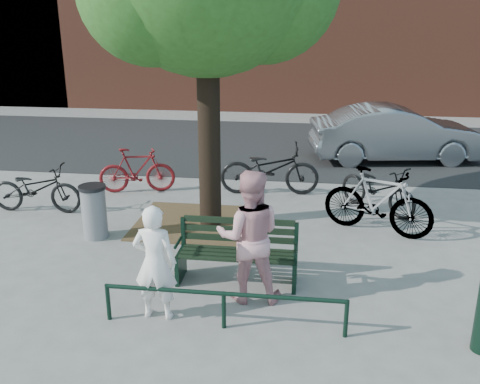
# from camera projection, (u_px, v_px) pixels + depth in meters

# --- Properties ---
(ground) EXTENTS (90.00, 90.00, 0.00)m
(ground) POSITION_uv_depth(u_px,v_px,m) (237.00, 282.00, 7.85)
(ground) COLOR gray
(ground) RESTS_ON ground
(dirt_pit) EXTENTS (2.40, 2.00, 0.02)m
(dirt_pit) POSITION_uv_depth(u_px,v_px,m) (200.00, 223.00, 10.04)
(dirt_pit) COLOR brown
(dirt_pit) RESTS_ON ground
(road) EXTENTS (40.00, 7.00, 0.01)m
(road) POSITION_uv_depth(u_px,v_px,m) (276.00, 146.00, 15.84)
(road) COLOR black
(road) RESTS_ON ground
(park_bench) EXTENTS (1.74, 0.54, 0.97)m
(park_bench) POSITION_uv_depth(u_px,v_px,m) (238.00, 250.00, 7.78)
(park_bench) COLOR black
(park_bench) RESTS_ON ground
(guard_railing) EXTENTS (3.06, 0.06, 0.51)m
(guard_railing) POSITION_uv_depth(u_px,v_px,m) (224.00, 299.00, 6.60)
(guard_railing) COLOR black
(guard_railing) RESTS_ON ground
(person_left) EXTENTS (0.57, 0.38, 1.54)m
(person_left) POSITION_uv_depth(u_px,v_px,m) (155.00, 263.00, 6.73)
(person_left) COLOR white
(person_left) RESTS_ON ground
(person_right) EXTENTS (0.97, 0.79, 1.85)m
(person_right) POSITION_uv_depth(u_px,v_px,m) (249.00, 236.00, 7.14)
(person_right) COLOR #CA8A90
(person_right) RESTS_ON ground
(litter_bin) EXTENTS (0.47, 0.47, 0.95)m
(litter_bin) POSITION_uv_depth(u_px,v_px,m) (94.00, 211.00, 9.28)
(litter_bin) COLOR gray
(litter_bin) RESTS_ON ground
(bicycle_a) EXTENTS (1.83, 0.68, 0.95)m
(bicycle_a) POSITION_uv_depth(u_px,v_px,m) (36.00, 189.00, 10.50)
(bicycle_a) COLOR black
(bicycle_a) RESTS_ON ground
(bicycle_b) EXTENTS (1.71, 0.83, 0.99)m
(bicycle_b) POSITION_uv_depth(u_px,v_px,m) (137.00, 170.00, 11.64)
(bicycle_b) COLOR #630E11
(bicycle_b) RESTS_ON ground
(bicycle_c) EXTENTS (2.18, 0.92, 1.12)m
(bicycle_c) POSITION_uv_depth(u_px,v_px,m) (270.00, 169.00, 11.51)
(bicycle_c) COLOR black
(bicycle_c) RESTS_ON ground
(bicycle_d) EXTENTS (2.04, 1.27, 1.19)m
(bicycle_d) POSITION_uv_depth(u_px,v_px,m) (378.00, 201.00, 9.46)
(bicycle_d) COLOR gray
(bicycle_d) RESTS_ON ground
(bicycle_e) EXTENTS (1.72, 1.71, 0.95)m
(bicycle_e) POSITION_uv_depth(u_px,v_px,m) (378.00, 188.00, 10.55)
(bicycle_e) COLOR black
(bicycle_e) RESTS_ON ground
(parked_car) EXTENTS (4.61, 2.21, 1.46)m
(parked_car) POSITION_uv_depth(u_px,v_px,m) (396.00, 134.00, 14.07)
(parked_car) COLOR slate
(parked_car) RESTS_ON ground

